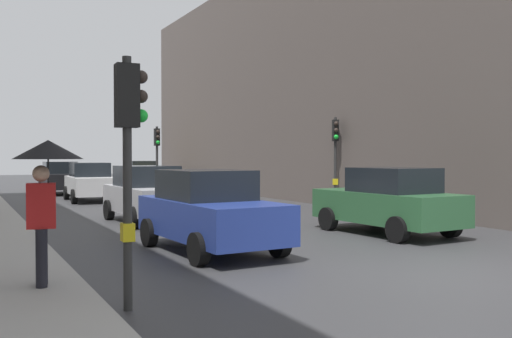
{
  "coord_description": "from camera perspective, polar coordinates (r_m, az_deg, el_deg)",
  "views": [
    {
      "loc": [
        -7.55,
        -7.24,
        2.06
      ],
      "look_at": [
        0.14,
        7.5,
        1.69
      ],
      "focal_mm": 39.81,
      "sensor_mm": 36.0,
      "label": 1
    }
  ],
  "objects": [
    {
      "name": "traffic_light_mid_street",
      "position": [
        22.58,
        7.99,
        2.35
      ],
      "size": [
        0.35,
        0.45,
        3.6
      ],
      "color": "#2D2D2D",
      "rests_on": "ground"
    },
    {
      "name": "car_dark_suv",
      "position": [
        32.72,
        -19.06,
        -0.85
      ],
      "size": [
        2.1,
        4.24,
        1.76
      ],
      "color": "black",
      "rests_on": "ground"
    },
    {
      "name": "car_white_compact",
      "position": [
        27.18,
        -16.32,
        -1.25
      ],
      "size": [
        2.16,
        4.27,
        1.76
      ],
      "color": "silver",
      "rests_on": "ground"
    },
    {
      "name": "car_silver_hatchback",
      "position": [
        18.02,
        -10.76,
        -2.5
      ],
      "size": [
        2.11,
        4.25,
        1.76
      ],
      "color": "#BCBCC1",
      "rests_on": "ground"
    },
    {
      "name": "pedestrian_with_umbrella",
      "position": [
        8.83,
        -20.35,
        -0.23
      ],
      "size": [
        1.0,
        1.0,
        2.14
      ],
      "color": "black",
      "rests_on": "sidewalk_kerb"
    },
    {
      "name": "car_yellow_taxi",
      "position": [
        37.29,
        -11.58,
        -0.55
      ],
      "size": [
        2.03,
        4.21,
        1.76
      ],
      "color": "yellow",
      "rests_on": "ground"
    },
    {
      "name": "ground_plane",
      "position": [
        10.66,
        18.59,
        -9.93
      ],
      "size": [
        120.0,
        120.0,
        0.0
      ],
      "primitive_type": "plane",
      "color": "#38383A"
    },
    {
      "name": "car_blue_van",
      "position": [
        12.35,
        -4.72,
        -4.21
      ],
      "size": [
        2.18,
        4.28,
        1.76
      ],
      "color": "navy",
      "rests_on": "ground"
    },
    {
      "name": "car_green_estate",
      "position": [
        15.41,
        13.12,
        -3.15
      ],
      "size": [
        2.16,
        4.27,
        1.76
      ],
      "color": "#2D6038",
      "rests_on": "ground"
    },
    {
      "name": "traffic_light_far_median",
      "position": [
        28.11,
        -9.91,
        2.02
      ],
      "size": [
        0.25,
        0.44,
        3.51
      ],
      "color": "#2D2D2D",
      "rests_on": "ground"
    },
    {
      "name": "building_facade_right",
      "position": [
        31.83,
        10.41,
        7.95
      ],
      "size": [
        12.0,
        32.43,
        11.53
      ],
      "primitive_type": "cube",
      "color": "#5B514C",
      "rests_on": "ground"
    },
    {
      "name": "traffic_light_near_left",
      "position": [
        7.73,
        -12.64,
        3.29
      ],
      "size": [
        0.43,
        0.25,
        3.38
      ],
      "color": "#2D2D2D",
      "rests_on": "ground"
    }
  ]
}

